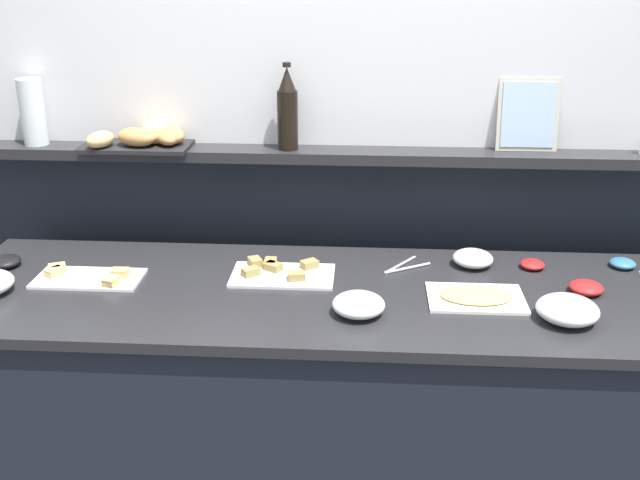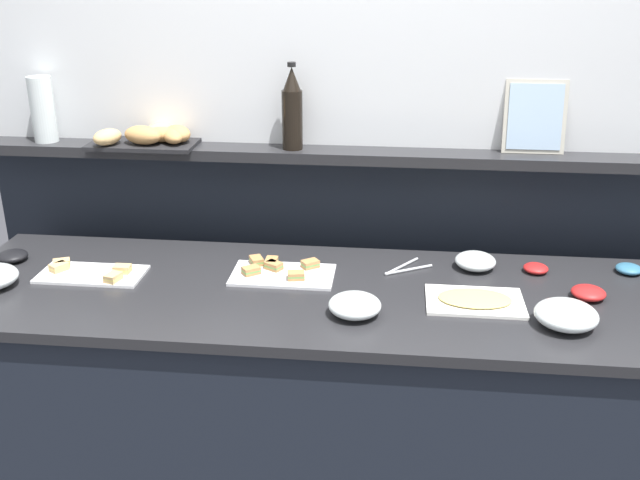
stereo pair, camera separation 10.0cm
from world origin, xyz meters
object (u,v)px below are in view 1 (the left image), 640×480
Objects in this scene: condiment_bowl_dark at (623,263)px; wine_bottle_dark at (287,111)px; glass_bowl_medium at (473,259)px; sandwich_platter_front at (88,277)px; water_carafe at (33,112)px; condiment_bowl_cream at (586,287)px; framed_picture at (528,115)px; glass_bowl_small at (567,311)px; bread_basket at (145,138)px; condiment_bowl_red at (5,261)px; serving_tongs at (403,267)px; condiment_bowl_teal at (532,264)px; glass_bowl_large at (359,305)px; sandwich_platter_side at (280,273)px; cold_cuts_platter at (476,297)px.

condiment_bowl_dark is 1.31m from wine_bottle_dark.
glass_bowl_medium is 0.52m from condiment_bowl_dark.
glass_bowl_medium is at bearing 8.75° from sandwich_platter_front.
water_carafe is at bearing 174.06° from condiment_bowl_dark.
condiment_bowl_cream is at bearing -130.67° from condiment_bowl_dark.
framed_picture is (-0.32, 0.26, 0.46)m from condiment_bowl_dark.
glass_bowl_small is 1.19m from wine_bottle_dark.
condiment_bowl_dark is 1.78m from bread_basket.
bread_basket is (0.44, 0.34, 0.37)m from condiment_bowl_red.
serving_tongs is (1.07, 0.17, -0.00)m from sandwich_platter_front.
condiment_bowl_cream is at bearing -54.56° from condiment_bowl_teal.
glass_bowl_medium is 0.85m from wine_bottle_dark.
wine_bottle_dark is at bearing 160.86° from glass_bowl_medium.
condiment_bowl_red is 2.17m from condiment_bowl_dark.
sandwich_platter_front is 2.20× the size of glass_bowl_large.
framed_picture reaches higher than condiment_bowl_red.
sandwich_platter_side is 0.98m from condiment_bowl_red.
condiment_bowl_red is 0.99× the size of condiment_bowl_cream.
condiment_bowl_cream is (1.65, 0.01, 0.01)m from sandwich_platter_front.
condiment_bowl_dark is 1.04× the size of condiment_bowl_teal.
water_carafe is at bearing 162.31° from cold_cuts_platter.
glass_bowl_small is 1.71× the size of condiment_bowl_cream.
condiment_bowl_red is 1.94m from framed_picture.
glass_bowl_large is at bearing -37.26° from bread_basket.
wine_bottle_dark is 0.96m from water_carafe.
sandwich_platter_front is 0.94m from glass_bowl_large.
glass_bowl_medium is at bearing 120.06° from glass_bowl_small.
condiment_bowl_cream is at bearing 14.82° from glass_bowl_large.
condiment_bowl_teal is (-0.32, -0.03, -0.00)m from condiment_bowl_dark.
sandwich_platter_front is 1.29m from cold_cuts_platter.
wine_bottle_dark is 0.78× the size of bread_basket.
sandwich_platter_side is 2.11× the size of serving_tongs.
sandwich_platter_front is 0.72m from water_carafe.
wine_bottle_dark is at bearing 156.98° from condiment_bowl_cream.
water_carafe reaches higher than sandwich_platter_front.
glass_bowl_medium is at bearing -125.38° from framed_picture.
serving_tongs is at bearing -175.85° from condiment_bowl_dark.
sandwich_platter_front is 1.08m from serving_tongs.
glass_bowl_large is 1.28m from condiment_bowl_red.
cold_cuts_platter is 1.63m from condiment_bowl_red.
condiment_bowl_red is at bearing -176.56° from condiment_bowl_dark.
condiment_bowl_teal is 0.27× the size of wine_bottle_dark.
bread_basket reaches higher than glass_bowl_medium.
glass_bowl_medium is at bearing 44.59° from glass_bowl_large.
condiment_bowl_teal is (1.52, 0.19, 0.00)m from sandwich_platter_front.
glass_bowl_medium is 0.21m from condiment_bowl_teal.
glass_bowl_large is at bearing -165.18° from condiment_bowl_cream.
wine_bottle_dark is 1.28× the size of water_carafe.
glass_bowl_medium is 0.25m from serving_tongs.
glass_bowl_small is (0.90, -0.27, 0.02)m from sandwich_platter_side.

